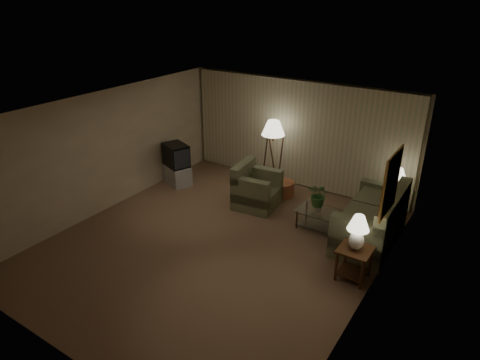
# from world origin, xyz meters

# --- Properties ---
(ground) EXTENTS (7.00, 7.00, 0.00)m
(ground) POSITION_xyz_m (0.00, 0.00, 0.00)
(ground) COLOR brown
(ground) RESTS_ON ground
(room_shell) EXTENTS (6.04, 7.02, 2.72)m
(room_shell) POSITION_xyz_m (0.02, 1.51, 1.75)
(room_shell) COLOR beige
(room_shell) RESTS_ON ground
(sofa) EXTENTS (2.04, 1.08, 0.89)m
(sofa) POSITION_xyz_m (2.50, 1.72, 0.45)
(sofa) COLOR #676D4C
(sofa) RESTS_ON ground
(armchair) EXTENTS (1.18, 1.14, 0.81)m
(armchair) POSITION_xyz_m (-0.16, 1.79, 0.41)
(armchair) COLOR #676D4C
(armchair) RESTS_ON ground
(side_table_near) EXTENTS (0.55, 0.55, 0.60)m
(side_table_near) POSITION_xyz_m (2.65, 0.37, 0.41)
(side_table_near) COLOR #3B1C10
(side_table_near) RESTS_ON ground
(side_table_far) EXTENTS (0.46, 0.38, 0.60)m
(side_table_far) POSITION_xyz_m (2.65, 2.90, 0.39)
(side_table_far) COLOR #3B1C10
(side_table_far) RESTS_ON ground
(table_lamp_near) EXTENTS (0.37, 0.37, 0.65)m
(table_lamp_near) POSITION_xyz_m (2.65, 0.37, 0.98)
(table_lamp_near) COLOR white
(table_lamp_near) RESTS_ON side_table_near
(table_lamp_far) EXTENTS (0.35, 0.35, 0.61)m
(table_lamp_far) POSITION_xyz_m (2.65, 2.90, 0.96)
(table_lamp_far) COLOR white
(table_lamp_far) RESTS_ON side_table_far
(coffee_table) EXTENTS (1.15, 0.63, 0.41)m
(coffee_table) POSITION_xyz_m (1.57, 1.62, 0.28)
(coffee_table) COLOR silver
(coffee_table) RESTS_ON ground
(tv_cabinet) EXTENTS (1.10, 1.01, 0.50)m
(tv_cabinet) POSITION_xyz_m (-2.55, 1.74, 0.25)
(tv_cabinet) COLOR #A8A7AA
(tv_cabinet) RESTS_ON ground
(crt_tv) EXTENTS (1.00, 0.94, 0.57)m
(crt_tv) POSITION_xyz_m (-2.55, 1.74, 0.79)
(crt_tv) COLOR black
(crt_tv) RESTS_ON tv_cabinet
(floor_lamp) EXTENTS (0.57, 0.57, 1.76)m
(floor_lamp) POSITION_xyz_m (-0.38, 2.88, 0.92)
(floor_lamp) COLOR #3B1C10
(floor_lamp) RESTS_ON ground
(ottoman) EXTENTS (0.58, 0.58, 0.36)m
(ottoman) POSITION_xyz_m (0.09, 2.62, 0.18)
(ottoman) COLOR #A95539
(ottoman) RESTS_ON ground
(vase) EXTENTS (0.20, 0.20, 0.16)m
(vase) POSITION_xyz_m (1.42, 1.62, 0.49)
(vase) COLOR white
(vase) RESTS_ON coffee_table
(flowers) EXTENTS (0.56, 0.51, 0.52)m
(flowers) POSITION_xyz_m (1.42, 1.62, 0.83)
(flowers) COLOR #3A7232
(flowers) RESTS_ON vase
(book) EXTENTS (0.17, 0.23, 0.02)m
(book) POSITION_xyz_m (1.82, 1.52, 0.42)
(book) COLOR olive
(book) RESTS_ON coffee_table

